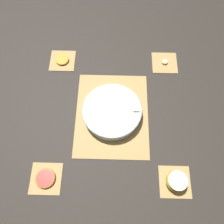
{
  "coord_description": "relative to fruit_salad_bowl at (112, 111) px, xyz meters",
  "views": [
    {
      "loc": [
        0.41,
        0.01,
        0.97
      ],
      "look_at": [
        0.0,
        0.0,
        0.03
      ],
      "focal_mm": 35.0,
      "sensor_mm": 36.0,
      "label": 1
    }
  ],
  "objects": [
    {
      "name": "coaster_mat_far_left",
      "position": [
        -0.31,
        0.28,
        -0.03
      ],
      "size": [
        0.13,
        0.13,
        0.01
      ],
      "color": "tan",
      "rests_on": "ground_plane"
    },
    {
      "name": "orange_slice_whole",
      "position": [
        -0.31,
        -0.28,
        -0.02
      ],
      "size": [
        0.07,
        0.07,
        0.01
      ],
      "color": "orange",
      "rests_on": "coaster_mat_near_left"
    },
    {
      "name": "fruit_salad_bowl",
      "position": [
        0.0,
        0.0,
        0.0
      ],
      "size": [
        0.28,
        0.28,
        0.06
      ],
      "color": "silver",
      "rests_on": "bamboo_mat_center"
    },
    {
      "name": "coaster_mat_far_right",
      "position": [
        0.31,
        0.28,
        -0.03
      ],
      "size": [
        0.13,
        0.13,
        0.01
      ],
      "color": "tan",
      "rests_on": "ground_plane"
    },
    {
      "name": "ground_plane",
      "position": [
        0.0,
        -0.0,
        -0.04
      ],
      "size": [
        6.0,
        6.0,
        0.0
      ],
      "primitive_type": "plane",
      "color": "#2D2823"
    },
    {
      "name": "grapefruit_slice",
      "position": [
        0.31,
        -0.28,
        -0.02
      ],
      "size": [
        0.08,
        0.08,
        0.01
      ],
      "color": "red",
      "rests_on": "coaster_mat_near_right"
    },
    {
      "name": "coaster_mat_near_left",
      "position": [
        -0.31,
        -0.28,
        -0.03
      ],
      "size": [
        0.13,
        0.13,
        0.01
      ],
      "color": "tan",
      "rests_on": "ground_plane"
    },
    {
      "name": "apple_half",
      "position": [
        0.31,
        0.28,
        -0.0
      ],
      "size": [
        0.09,
        0.09,
        0.05
      ],
      "color": "gold",
      "rests_on": "coaster_mat_far_right"
    },
    {
      "name": "coaster_mat_near_right",
      "position": [
        0.31,
        -0.28,
        -0.03
      ],
      "size": [
        0.13,
        0.13,
        0.01
      ],
      "color": "tan",
      "rests_on": "ground_plane"
    },
    {
      "name": "bamboo_mat_center",
      "position": [
        0.0,
        -0.0,
        -0.03
      ],
      "size": [
        0.44,
        0.35,
        0.01
      ],
      "color": "tan",
      "rests_on": "ground_plane"
    },
    {
      "name": "banana_coin_single",
      "position": [
        -0.31,
        0.28,
        -0.02
      ],
      "size": [
        0.03,
        0.03,
        0.01
      ],
      "color": "#F4EABC",
      "rests_on": "coaster_mat_far_left"
    }
  ]
}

